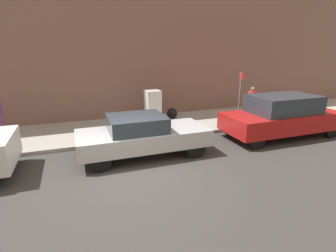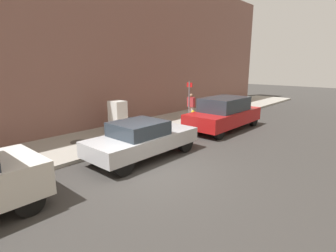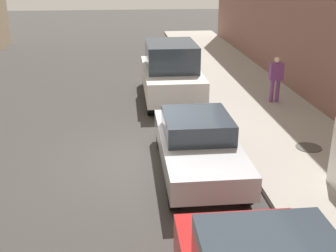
# 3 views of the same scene
# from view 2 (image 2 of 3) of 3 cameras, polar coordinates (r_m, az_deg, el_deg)

# --- Properties ---
(ground_plane) EXTENTS (80.00, 80.00, 0.00)m
(ground_plane) POSITION_cam_2_polar(r_m,az_deg,el_deg) (8.62, -2.86, -10.08)
(ground_plane) COLOR #383533
(sidewalk_slab) EXTENTS (3.61, 44.00, 0.14)m
(sidewalk_slab) POSITION_cam_2_polar(r_m,az_deg,el_deg) (11.95, -18.16, -3.68)
(sidewalk_slab) COLOR #9E998E
(sidewalk_slab) RESTS_ON ground
(building_facade_near) EXTENTS (2.47, 39.60, 8.92)m
(building_facade_near) POSITION_cam_2_polar(r_m,az_deg,el_deg) (14.24, -25.93, 16.18)
(building_facade_near) COLOR #7F564C
(building_facade_near) RESTS_ON ground
(discarded_refrigerator) EXTENTS (0.75, 0.65, 1.57)m
(discarded_refrigerator) POSITION_cam_2_polar(r_m,az_deg,el_deg) (12.97, -10.85, 1.93)
(discarded_refrigerator) COLOR white
(discarded_refrigerator) RESTS_ON sidewalk_slab
(manhole_cover) EXTENTS (0.70, 0.70, 0.02)m
(manhole_cover) POSITION_cam_2_polar(r_m,az_deg,el_deg) (12.01, -18.86, -3.28)
(manhole_cover) COLOR #47443F
(manhole_cover) RESTS_ON sidewalk_slab
(street_sign_post) EXTENTS (0.36, 0.07, 2.41)m
(street_sign_post) POSITION_cam_2_polar(r_m,az_deg,el_deg) (14.27, 4.62, 5.48)
(street_sign_post) COLOR slate
(street_sign_post) RESTS_ON sidewalk_slab
(fire_hydrant) EXTENTS (0.22, 0.22, 0.76)m
(fire_hydrant) POSITION_cam_2_polar(r_m,az_deg,el_deg) (14.92, 5.45, 2.02)
(fire_hydrant) COLOR gold
(fire_hydrant) RESTS_ON sidewalk_slab
(trash_bag) EXTENTS (0.53, 0.53, 0.53)m
(trash_bag) POSITION_cam_2_polar(r_m,az_deg,el_deg) (14.20, -8.35, 0.86)
(trash_bag) COLOR black
(trash_bag) RESTS_ON sidewalk_slab
(pedestrian_walking_far) EXTENTS (0.45, 0.22, 1.57)m
(pedestrian_walking_far) POSITION_cam_2_polar(r_m,az_deg,el_deg) (15.96, 5.04, 4.61)
(pedestrian_walking_far) COLOR beige
(pedestrian_walking_far) RESTS_ON sidewalk_slab
(parked_sedan_silver) EXTENTS (1.81, 4.36, 1.41)m
(parked_sedan_silver) POSITION_cam_2_polar(r_m,az_deg,el_deg) (9.74, -5.64, -2.76)
(parked_sedan_silver) COLOR silver
(parked_sedan_silver) RESTS_ON ground
(parked_suv_red) EXTENTS (1.97, 4.87, 1.72)m
(parked_suv_red) POSITION_cam_2_polar(r_m,az_deg,el_deg) (14.27, 12.10, 2.73)
(parked_suv_red) COLOR red
(parked_suv_red) RESTS_ON ground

